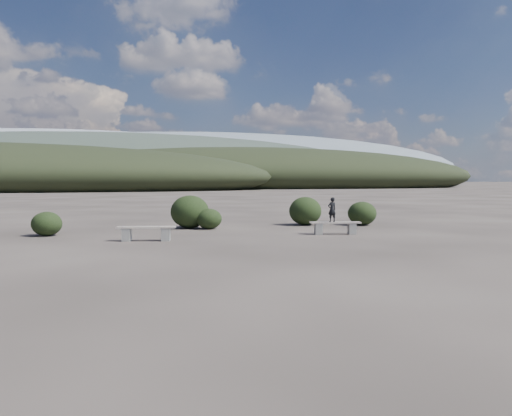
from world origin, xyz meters
name	(u,v)px	position (x,y,z in m)	size (l,w,h in m)	color
ground	(291,266)	(0.00, 0.00, 0.00)	(1200.00, 1200.00, 0.00)	#2D2623
bench_left	(146,232)	(-2.70, 5.64, 0.28)	(1.86, 0.78, 0.46)	gray
bench_right	(335,227)	(3.81, 5.64, 0.27)	(1.81, 0.82, 0.44)	gray
seated_person	(332,210)	(3.70, 5.67, 0.87)	(0.31, 0.21, 0.86)	black
shrub_a	(47,224)	(-5.84, 8.10, 0.41)	(1.01, 1.01, 0.83)	black
shrub_b	(190,212)	(-0.70, 9.42, 0.65)	(1.52, 1.52, 1.31)	black
shrub_c	(209,219)	(-0.04, 8.85, 0.40)	(1.00, 1.00, 0.80)	black
shrub_d	(305,211)	(4.21, 9.35, 0.60)	(1.37, 1.37, 1.20)	black
shrub_e	(362,213)	(6.49, 8.59, 0.50)	(1.20, 1.20, 1.00)	black
mountain_ridges	(99,167)	(-7.48, 339.06, 10.84)	(500.00, 400.00, 56.00)	black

